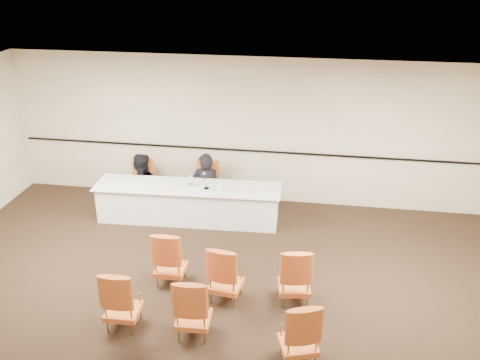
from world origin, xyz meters
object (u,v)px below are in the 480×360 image
aud_chair_front_left (170,257)px  aud_chair_front_mid (226,272)px  panelist_second_chair (141,183)px  aud_chair_back_left (122,298)px  panel_table (188,203)px  microphone (206,182)px  coffee_cup (220,188)px  panelist_main_chair (206,187)px  aud_chair_front_right (294,274)px  drinking_glass (187,185)px  panelist_main (206,191)px  aud_chair_back_right (299,330)px  water_bottle (191,181)px  panelist_second (142,191)px  aud_chair_back_mid (193,306)px

aud_chair_front_left → aud_chair_front_mid: bearing=-17.5°
panelist_second_chair → aud_chair_back_left: bearing=-77.5°
panel_table → microphone: size_ratio=12.53×
microphone → panelist_second_chair: bearing=132.6°
coffee_cup → panelist_main_chair: bearing=121.6°
coffee_cup → aud_chair_front_right: 2.67m
drinking_glass → panel_table: bearing=89.1°
panelist_second_chair → aud_chair_back_left: same height
panelist_main → coffee_cup: bearing=116.4°
coffee_cup → aud_chair_front_right: aud_chair_front_right is taller
microphone → aud_chair_back_right: bearing=-87.7°
panelist_second_chair → aud_chair_front_mid: size_ratio=1.00×
panelist_main_chair → water_bottle: water_bottle is taller
panel_table → aud_chair_back_left: 3.25m
panelist_second_chair → microphone: (1.49, -0.55, 0.38)m
panelist_second → microphone: bearing=149.2°
panelist_main → water_bottle: 0.75m
panelist_main_chair → aud_chair_back_right: same height
microphone → panelist_second: bearing=132.6°
aud_chair_back_left → panelist_main: bearing=83.3°
panelist_second → aud_chair_front_left: 2.95m
panelist_second_chair → aud_chair_back_left: 3.87m
panelist_main → aud_chair_back_left: (-0.35, -3.80, 0.10)m
panelist_second → panelist_second_chair: 0.17m
aud_chair_back_right → panelist_second_chair: bearing=111.7°
panelist_second → aud_chair_back_left: bearing=94.4°
panel_table → panelist_second: size_ratio=2.20×
panel_table → aud_chair_back_right: bearing=-59.0°
panelist_second → aud_chair_front_right: 4.33m
drinking_glass → aud_chair_front_mid: (1.19, -2.35, -0.29)m
aud_chair_front_right → panelist_main_chair: bearing=115.3°
aud_chair_back_left → aud_chair_back_right: (2.46, -0.29, 0.00)m
panelist_main → panelist_second: size_ratio=1.01×
panel_table → aud_chair_front_right: size_ratio=3.76×
aud_chair_front_mid → panelist_second: bearing=136.9°
aud_chair_front_left → aud_chair_front_right: bearing=-5.4°
aud_chair_front_left → panelist_main: bearing=89.9°
panelist_main → aud_chair_back_mid: panelist_main is taller
drinking_glass → aud_chair_front_mid: size_ratio=0.11×
panelist_second_chair → water_bottle: water_bottle is taller
aud_chair_front_right → aud_chair_back_right: (0.14, -1.25, 0.00)m
aud_chair_front_left → aud_chair_front_mid: 0.98m
panelist_main → aud_chair_front_right: bearing=119.7°
aud_chair_back_mid → aud_chair_back_left: bearing=176.0°
panel_table → aud_chair_back_right: 4.24m
panelist_second_chair → aud_chair_front_mid: same height
microphone → aud_chair_back_mid: size_ratio=0.30×
aud_chair_front_left → aud_chair_back_left: 1.19m
panelist_second_chair → microphone: bearing=-22.7°
panelist_second_chair → coffee_cup: panelist_second_chair is taller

